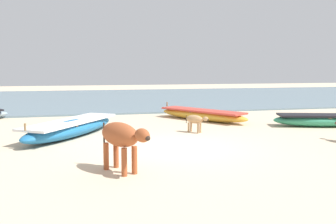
# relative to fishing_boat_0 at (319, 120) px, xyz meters

# --- Properties ---
(ground) EXTENTS (80.00, 80.00, 0.00)m
(ground) POSITION_rel_fishing_boat_0_xyz_m (-6.36, -2.40, -0.26)
(ground) COLOR beige
(sea_water) EXTENTS (60.00, 20.00, 0.08)m
(sea_water) POSITION_rel_fishing_boat_0_xyz_m (-6.36, 15.44, -0.22)
(sea_water) COLOR slate
(sea_water) RESTS_ON ground
(fishing_boat_0) EXTENTS (3.61, 1.94, 0.67)m
(fishing_boat_0) POSITION_rel_fishing_boat_0_xyz_m (0.00, 0.00, 0.00)
(fishing_boat_0) COLOR #338C66
(fishing_boat_0) RESTS_ON ground
(fishing_boat_3) EXTENTS (3.23, 4.37, 0.65)m
(fishing_boat_3) POSITION_rel_fishing_boat_0_xyz_m (-3.81, 2.73, -0.01)
(fishing_boat_3) COLOR gold
(fishing_boat_3) RESTS_ON ground
(fishing_boat_5) EXTENTS (3.50, 4.53, 0.74)m
(fishing_boat_5) POSITION_rel_fishing_boat_0_xyz_m (-9.24, 0.09, 0.03)
(fishing_boat_5) COLOR #1E669E
(fishing_boat_5) RESTS_ON ground
(cow_adult_rust) EXTENTS (1.06, 1.57, 1.08)m
(cow_adult_rust) POSITION_rel_fishing_boat_0_xyz_m (-8.14, -4.56, 0.52)
(cow_adult_rust) COLOR #9E4C28
(cow_adult_rust) RESTS_ON ground
(calf_far_tan) EXTENTS (0.71, 0.84, 0.61)m
(calf_far_tan) POSITION_rel_fishing_boat_0_xyz_m (-5.05, -0.17, 0.18)
(calf_far_tan) COLOR tan
(calf_far_tan) RESTS_ON ground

